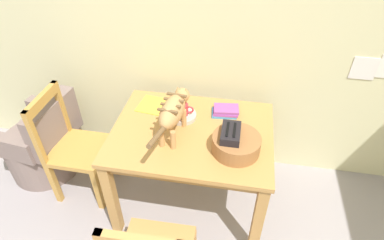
# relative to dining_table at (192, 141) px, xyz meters

# --- Properties ---
(wall_rear) EXTENTS (5.15, 0.11, 2.50)m
(wall_rear) POSITION_rel_dining_table_xyz_m (-0.08, 0.60, 0.59)
(wall_rear) COLOR beige
(wall_rear) RESTS_ON ground_plane
(dining_table) EXTENTS (1.13, 0.86, 0.76)m
(dining_table) POSITION_rel_dining_table_xyz_m (0.00, 0.00, 0.00)
(dining_table) COLOR #B78344
(dining_table) RESTS_ON ground_plane
(cat) EXTENTS (0.18, 0.66, 0.29)m
(cat) POSITION_rel_dining_table_xyz_m (-0.12, -0.05, 0.30)
(cat) COLOR tan
(cat) RESTS_ON dining_table
(saucer_bowl) EXTENTS (0.20, 0.20, 0.03)m
(saucer_bowl) POSITION_rel_dining_table_xyz_m (-0.10, 0.14, 0.11)
(saucer_bowl) COLOR #BAB3A8
(saucer_bowl) RESTS_ON dining_table
(coffee_mug) EXTENTS (0.13, 0.08, 0.09)m
(coffee_mug) POSITION_rel_dining_table_xyz_m (-0.09, 0.14, 0.17)
(coffee_mug) COLOR red
(coffee_mug) RESTS_ON saucer_bowl
(magazine) EXTENTS (0.30, 0.25, 0.01)m
(magazine) POSITION_rel_dining_table_xyz_m (-0.32, 0.24, 0.10)
(magazine) COLOR gold
(magazine) RESTS_ON dining_table
(book_stack) EXTENTS (0.21, 0.15, 0.05)m
(book_stack) POSITION_rel_dining_table_xyz_m (0.21, 0.24, 0.12)
(book_stack) COLOR #3F91D0
(book_stack) RESTS_ON dining_table
(wicker_basket) EXTENTS (0.32, 0.32, 0.11)m
(wicker_basket) POSITION_rel_dining_table_xyz_m (0.32, -0.14, 0.16)
(wicker_basket) COLOR #9B6437
(wicker_basket) RESTS_ON dining_table
(toaster) EXTENTS (0.12, 0.20, 0.18)m
(toaster) POSITION_rel_dining_table_xyz_m (0.27, -0.14, 0.18)
(toaster) COLOR black
(toaster) RESTS_ON dining_table
(wooden_chair_far) EXTENTS (0.42, 0.42, 0.94)m
(wooden_chair_far) POSITION_rel_dining_table_xyz_m (-0.95, -0.02, -0.20)
(wooden_chair_far) COLOR #BD8A3F
(wooden_chair_far) RESTS_ON ground_plane
(wicker_armchair) EXTENTS (0.63, 0.65, 0.78)m
(wicker_armchair) POSITION_rel_dining_table_xyz_m (-1.36, 0.12, -0.39)
(wicker_armchair) COLOR gray
(wicker_armchair) RESTS_ON ground_plane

